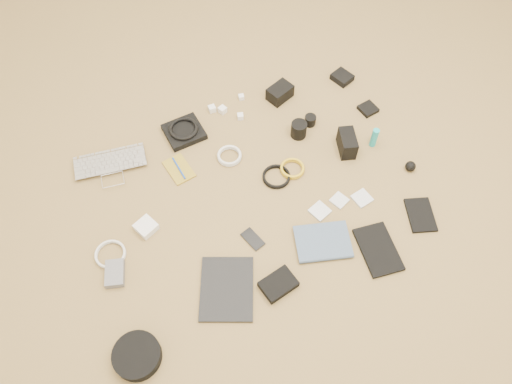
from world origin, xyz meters
name	(u,v)px	position (x,y,z in m)	size (l,w,h in m)	color
laptop	(112,170)	(-0.52, 0.37, 0.01)	(0.31, 0.22, 0.02)	#B8B8BC
headphone_pouch	(184,132)	(-0.15, 0.44, 0.01)	(0.17, 0.16, 0.03)	black
headphones	(183,129)	(-0.15, 0.44, 0.04)	(0.14, 0.14, 0.02)	black
charger_a	(212,109)	(0.02, 0.51, 0.01)	(0.03, 0.03, 0.03)	white
charger_b	(223,110)	(0.06, 0.48, 0.02)	(0.03, 0.03, 0.03)	white
charger_c	(241,97)	(0.18, 0.52, 0.01)	(0.03, 0.03, 0.02)	white
charger_d	(240,116)	(0.12, 0.41, 0.01)	(0.03, 0.03, 0.03)	white
dslr_camera	(280,93)	(0.35, 0.45, 0.03)	(0.12, 0.08, 0.07)	black
lens_pouch	(342,77)	(0.69, 0.43, 0.02)	(0.08, 0.09, 0.03)	black
notebook_olive	(179,169)	(-0.24, 0.26, 0.00)	(0.09, 0.15, 0.01)	olive
pen_blue	(179,168)	(-0.24, 0.26, 0.01)	(0.01, 0.01, 0.13)	#153FAE
cable_white_a	(229,157)	(-0.01, 0.22, 0.01)	(0.11, 0.11, 0.01)	silver
lens_a	(299,129)	(0.33, 0.21, 0.04)	(0.07, 0.07, 0.08)	black
lens_b	(310,120)	(0.41, 0.25, 0.02)	(0.05, 0.05, 0.05)	black
card_reader	(368,109)	(0.70, 0.20, 0.01)	(0.08, 0.08, 0.02)	black
power_brick	(146,227)	(-0.47, 0.03, 0.02)	(0.08, 0.08, 0.03)	white
cable_white_b	(111,255)	(-0.63, -0.02, 0.01)	(0.12, 0.12, 0.01)	silver
cable_black	(276,177)	(0.13, 0.04, 0.01)	(0.12, 0.12, 0.01)	black
cable_yellow	(292,169)	(0.21, 0.04, 0.01)	(0.11, 0.11, 0.01)	gold
flash	(347,143)	(0.48, 0.04, 0.05)	(0.07, 0.12, 0.09)	black
lens_cleaner	(374,138)	(0.61, 0.02, 0.05)	(0.03, 0.03, 0.10)	#1AA5AB
battery_charger	(115,273)	(-0.64, -0.11, 0.02)	(0.07, 0.11, 0.03)	slate
tablet	(227,289)	(-0.27, -0.35, 0.01)	(0.20, 0.26, 0.01)	black
phone	(253,239)	(-0.09, -0.20, 0.00)	(0.05, 0.10, 0.01)	black
filter_case_left	(320,211)	(0.22, -0.19, 0.01)	(0.07, 0.07, 0.01)	silver
filter_case_mid	(339,200)	(0.32, -0.18, 0.00)	(0.06, 0.06, 0.01)	silver
filter_case_right	(362,198)	(0.41, -0.21, 0.01)	(0.07, 0.07, 0.01)	silver
air_blower	(410,166)	(0.68, -0.17, 0.02)	(0.05, 0.05, 0.05)	black
headphone_case	(137,356)	(-0.65, -0.45, 0.02)	(0.17, 0.17, 0.05)	black
drive_case	(278,284)	(-0.08, -0.42, 0.02)	(0.13, 0.09, 0.03)	black
paperback	(327,261)	(0.13, -0.41, 0.01)	(0.16, 0.22, 0.02)	#41546E
notebook_black_a	(378,249)	(0.34, -0.45, 0.01)	(0.14, 0.22, 0.02)	black
notebook_black_b	(420,215)	(0.59, -0.39, 0.01)	(0.10, 0.16, 0.01)	black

